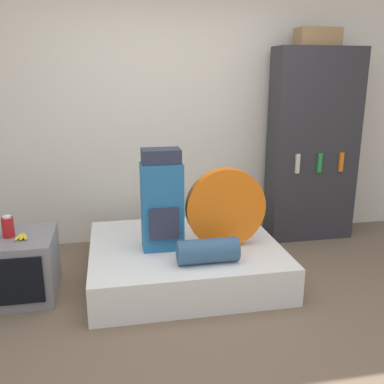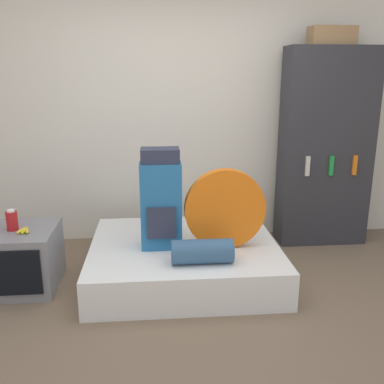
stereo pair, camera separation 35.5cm
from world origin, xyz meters
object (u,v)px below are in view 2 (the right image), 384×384
(backpack, at_px, (161,200))
(cardboard_box, at_px, (332,36))
(bookshelf, at_px, (325,148))
(television, at_px, (24,258))
(tent_bag, at_px, (225,209))
(canister, at_px, (12,220))
(sleeping_roll, at_px, (202,251))

(backpack, bearing_deg, cardboard_box, 25.62)
(bookshelf, bearing_deg, television, -164.26)
(tent_bag, height_order, cardboard_box, cardboard_box)
(tent_bag, bearing_deg, backpack, 174.03)
(tent_bag, height_order, canister, tent_bag)
(sleeping_roll, bearing_deg, canister, 167.46)
(tent_bag, relative_size, television, 1.11)
(backpack, xyz_separation_m, cardboard_box, (1.65, 0.79, 1.34))
(television, height_order, bookshelf, bookshelf)
(backpack, bearing_deg, bookshelf, 24.62)
(tent_bag, xyz_separation_m, sleeping_roll, (-0.22, -0.30, -0.24))
(television, bearing_deg, tent_bag, -1.08)
(tent_bag, relative_size, canister, 3.93)
(bookshelf, relative_size, cardboard_box, 4.61)
(backpack, height_order, television, backpack)
(canister, xyz_separation_m, bookshelf, (2.86, 0.79, 0.40))
(cardboard_box, bearing_deg, bookshelf, -48.67)
(backpack, bearing_deg, tent_bag, -5.97)
(backpack, bearing_deg, canister, -178.98)
(backpack, relative_size, bookshelf, 0.42)
(sleeping_roll, relative_size, cardboard_box, 1.10)
(sleeping_roll, bearing_deg, cardboard_box, 40.36)
(backpack, xyz_separation_m, sleeping_roll, (0.30, -0.35, -0.31))
(sleeping_roll, height_order, bookshelf, bookshelf)
(sleeping_roll, height_order, canister, canister)
(canister, bearing_deg, cardboard_box, 15.96)
(backpack, xyz_separation_m, bookshelf, (1.67, 0.76, 0.27))
(bookshelf, bearing_deg, tent_bag, -144.48)
(canister, distance_m, bookshelf, 2.99)
(backpack, distance_m, canister, 1.19)
(backpack, relative_size, tent_bag, 1.25)
(cardboard_box, bearing_deg, backpack, -154.38)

